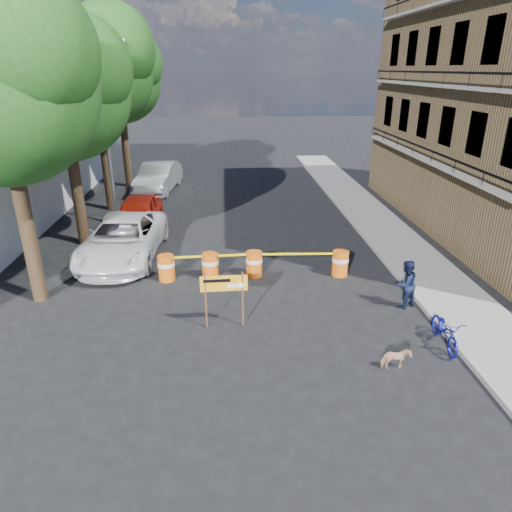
{
  "coord_description": "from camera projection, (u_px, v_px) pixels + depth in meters",
  "views": [
    {
      "loc": [
        -0.86,
        -11.3,
        6.81
      ],
      "look_at": [
        0.05,
        1.99,
        1.3
      ],
      "focal_mm": 32.0,
      "sensor_mm": 36.0,
      "label": 1
    }
  ],
  "objects": [
    {
      "name": "sidewalk_east",
      "position": [
        397.0,
        243.0,
        18.97
      ],
      "size": [
        2.4,
        40.0,
        0.15
      ],
      "primitive_type": "cube",
      "color": "gray",
      "rests_on": "ground"
    },
    {
      "name": "barrel_mid_left",
      "position": [
        210.0,
        265.0,
        15.81
      ],
      "size": [
        0.58,
        0.58,
        0.9
      ],
      "color": "#EC5B0D",
      "rests_on": "ground"
    },
    {
      "name": "tree_far",
      "position": [
        119.0,
        79.0,
        25.96
      ],
      "size": [
        5.04,
        4.8,
        8.84
      ],
      "color": "#332316",
      "rests_on": "ground"
    },
    {
      "name": "bicycle",
      "position": [
        448.0,
        317.0,
        11.79
      ],
      "size": [
        0.63,
        0.91,
        1.66
      ],
      "primitive_type": "imported",
      "rotation": [
        0.0,
        0.0,
        -0.06
      ],
      "color": "#121799",
      "rests_on": "ground"
    },
    {
      "name": "barrel_far_left",
      "position": [
        166.0,
        267.0,
        15.64
      ],
      "size": [
        0.58,
        0.58,
        0.9
      ],
      "color": "#EC5B0D",
      "rests_on": "ground"
    },
    {
      "name": "sedan_silver",
      "position": [
        158.0,
        177.0,
        26.86
      ],
      "size": [
        2.46,
        5.33,
        1.69
      ],
      "primitive_type": "imported",
      "rotation": [
        0.0,
        0.0,
        -0.13
      ],
      "color": "#AAADB1",
      "rests_on": "ground"
    },
    {
      "name": "dog",
      "position": [
        396.0,
        359.0,
        11.03
      ],
      "size": [
        0.69,
        0.34,
        0.57
      ],
      "primitive_type": "imported",
      "rotation": [
        0.0,
        0.0,
        1.61
      ],
      "color": "tan",
      "rests_on": "ground"
    },
    {
      "name": "suv_white",
      "position": [
        123.0,
        239.0,
        17.31
      ],
      "size": [
        2.9,
        5.8,
        1.58
      ],
      "primitive_type": "imported",
      "rotation": [
        0.0,
        0.0,
        -0.05
      ],
      "color": "silver",
      "rests_on": "ground"
    },
    {
      "name": "tree_mid_b",
      "position": [
        96.0,
        70.0,
        21.16
      ],
      "size": [
        5.67,
        5.4,
        9.62
      ],
      "color": "#332316",
      "rests_on": "ground"
    },
    {
      "name": "streetlamp",
      "position": [
        107.0,
        128.0,
        19.79
      ],
      "size": [
        1.25,
        0.18,
        8.0
      ],
      "color": "gray",
      "rests_on": "ground"
    },
    {
      "name": "ground",
      "position": [
        259.0,
        324.0,
        13.08
      ],
      "size": [
        120.0,
        120.0,
        0.0
      ],
      "primitive_type": "plane",
      "color": "black",
      "rests_on": "ground"
    },
    {
      "name": "barrel_mid_right",
      "position": [
        254.0,
        263.0,
        15.95
      ],
      "size": [
        0.58,
        0.58,
        0.9
      ],
      "color": "#EC5B0D",
      "rests_on": "ground"
    },
    {
      "name": "sedan_red",
      "position": [
        138.0,
        214.0,
        20.42
      ],
      "size": [
        1.87,
        4.53,
        1.54
      ],
      "primitive_type": "imported",
      "rotation": [
        0.0,
        0.0,
        -0.01
      ],
      "color": "#A81B0E",
      "rests_on": "ground"
    },
    {
      "name": "pedestrian",
      "position": [
        406.0,
        284.0,
        13.76
      ],
      "size": [
        0.91,
        0.83,
        1.53
      ],
      "primitive_type": "imported",
      "rotation": [
        0.0,
        0.0,
        3.56
      ],
      "color": "black",
      "rests_on": "ground"
    },
    {
      "name": "detour_sign",
      "position": [
        230.0,
        288.0,
        12.53
      ],
      "size": [
        1.3,
        0.25,
        1.68
      ],
      "rotation": [
        0.0,
        0.0,
        0.03
      ],
      "color": "#592D19",
      "rests_on": "ground"
    },
    {
      "name": "tree_mid_a",
      "position": [
        64.0,
        91.0,
        16.82
      ],
      "size": [
        5.25,
        5.0,
        8.68
      ],
      "color": "#332316",
      "rests_on": "ground"
    },
    {
      "name": "barrel_far_right",
      "position": [
        340.0,
        263.0,
        16.01
      ],
      "size": [
        0.58,
        0.58,
        0.9
      ],
      "color": "#EC5B0D",
      "rests_on": "ground"
    },
    {
      "name": "tree_near",
      "position": [
        1.0,
        86.0,
        12.07
      ],
      "size": [
        5.46,
        5.2,
        9.15
      ],
      "color": "#332316",
      "rests_on": "ground"
    }
  ]
}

